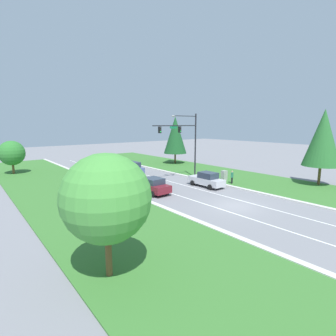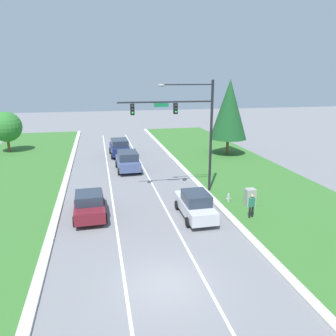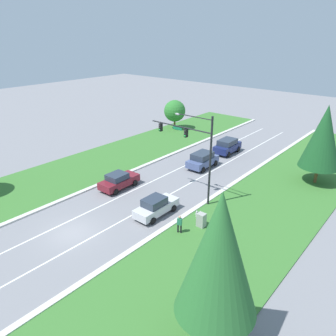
# 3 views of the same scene
# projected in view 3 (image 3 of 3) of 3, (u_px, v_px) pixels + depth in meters

# --- Properties ---
(ground_plane) EXTENTS (160.00, 160.00, 0.00)m
(ground_plane) POSITION_uv_depth(u_px,v_px,m) (72.00, 233.00, 27.68)
(ground_plane) COLOR slate
(curb_strip_right) EXTENTS (0.50, 90.00, 0.15)m
(curb_strip_right) POSITION_uv_depth(u_px,v_px,m) (117.00, 260.00, 24.30)
(curb_strip_right) COLOR beige
(curb_strip_right) RESTS_ON ground_plane
(curb_strip_left) EXTENTS (0.50, 90.00, 0.15)m
(curb_strip_left) POSITION_uv_depth(u_px,v_px,m) (37.00, 210.00, 31.01)
(curb_strip_left) COLOR beige
(curb_strip_left) RESTS_ON ground_plane
(grass_verge_right) EXTENTS (10.00, 90.00, 0.08)m
(grass_verge_right) POSITION_uv_depth(u_px,v_px,m) (172.00, 294.00, 21.19)
(grass_verge_right) COLOR #38702D
(grass_verge_right) RESTS_ON ground_plane
(grass_verge_left) EXTENTS (10.00, 90.00, 0.08)m
(grass_verge_left) POSITION_uv_depth(u_px,v_px,m) (11.00, 194.00, 34.14)
(grass_verge_left) COLOR #38702D
(grass_verge_left) RESTS_ON ground_plane
(lane_stripe_inner_left) EXTENTS (0.14, 81.00, 0.01)m
(lane_stripe_inner_left) POSITION_uv_depth(u_px,v_px,m) (60.00, 225.00, 28.75)
(lane_stripe_inner_left) COLOR white
(lane_stripe_inner_left) RESTS_ON ground_plane
(lane_stripe_inner_right) EXTENTS (0.14, 81.00, 0.01)m
(lane_stripe_inner_right) POSITION_uv_depth(u_px,v_px,m) (85.00, 241.00, 26.61)
(lane_stripe_inner_right) COLOR white
(lane_stripe_inner_right) RESTS_ON ground_plane
(traffic_signal_mast) EXTENTS (7.28, 0.41, 8.84)m
(traffic_signal_mast) POSITION_uv_depth(u_px,v_px,m) (194.00, 144.00, 31.11)
(traffic_signal_mast) COLOR black
(traffic_signal_mast) RESTS_ON ground_plane
(slate_blue_suv) EXTENTS (2.31, 4.56, 1.94)m
(slate_blue_suv) POSITION_uv_depth(u_px,v_px,m) (202.00, 160.00, 40.65)
(slate_blue_suv) COLOR #475684
(slate_blue_suv) RESTS_ON ground_plane
(silver_sedan) EXTENTS (1.96, 4.67, 1.79)m
(silver_sedan) POSITION_uv_depth(u_px,v_px,m) (156.00, 206.00, 30.11)
(silver_sedan) COLOR silver
(silver_sedan) RESTS_ON ground_plane
(burgundy_sedan) EXTENTS (2.20, 4.60, 1.73)m
(burgundy_sedan) POSITION_uv_depth(u_px,v_px,m) (119.00, 181.00, 35.31)
(burgundy_sedan) COLOR maroon
(burgundy_sedan) RESTS_ON ground_plane
(navy_suv) EXTENTS (2.36, 4.64, 2.00)m
(navy_suv) POSITION_uv_depth(u_px,v_px,m) (227.00, 146.00, 45.46)
(navy_suv) COLOR navy
(navy_suv) RESTS_ON ground_plane
(utility_cabinet) EXTENTS (0.70, 0.60, 1.33)m
(utility_cabinet) POSITION_uv_depth(u_px,v_px,m) (201.00, 220.00, 28.25)
(utility_cabinet) COLOR #9E9E99
(utility_cabinet) RESTS_ON ground_plane
(pedestrian) EXTENTS (0.43, 0.34, 1.69)m
(pedestrian) POSITION_uv_depth(u_px,v_px,m) (180.00, 224.00, 27.27)
(pedestrian) COLOR black
(pedestrian) RESTS_ON ground_plane
(fire_hydrant) EXTENTS (0.34, 0.20, 0.70)m
(fire_hydrant) POSITION_uv_depth(u_px,v_px,m) (197.00, 214.00, 29.83)
(fire_hydrant) COLOR #B7B7BC
(fire_hydrant) RESTS_ON ground_plane
(conifer_near_right_tree) EXTENTS (4.28, 4.28, 8.84)m
(conifer_near_right_tree) POSITION_uv_depth(u_px,v_px,m) (323.00, 137.00, 34.73)
(conifer_near_right_tree) COLOR brown
(conifer_near_right_tree) RESTS_ON ground_plane
(conifer_far_right_tree) EXTENTS (4.28, 4.28, 9.25)m
(conifer_far_right_tree) POSITION_uv_depth(u_px,v_px,m) (218.00, 255.00, 15.72)
(conifer_far_right_tree) COLOR brown
(conifer_far_right_tree) RESTS_ON ground_plane
(oak_far_left_tree) EXTENTS (3.66, 3.66, 5.03)m
(oak_far_left_tree) POSITION_uv_depth(u_px,v_px,m) (175.00, 111.00, 55.83)
(oak_far_left_tree) COLOR brown
(oak_far_left_tree) RESTS_ON ground_plane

